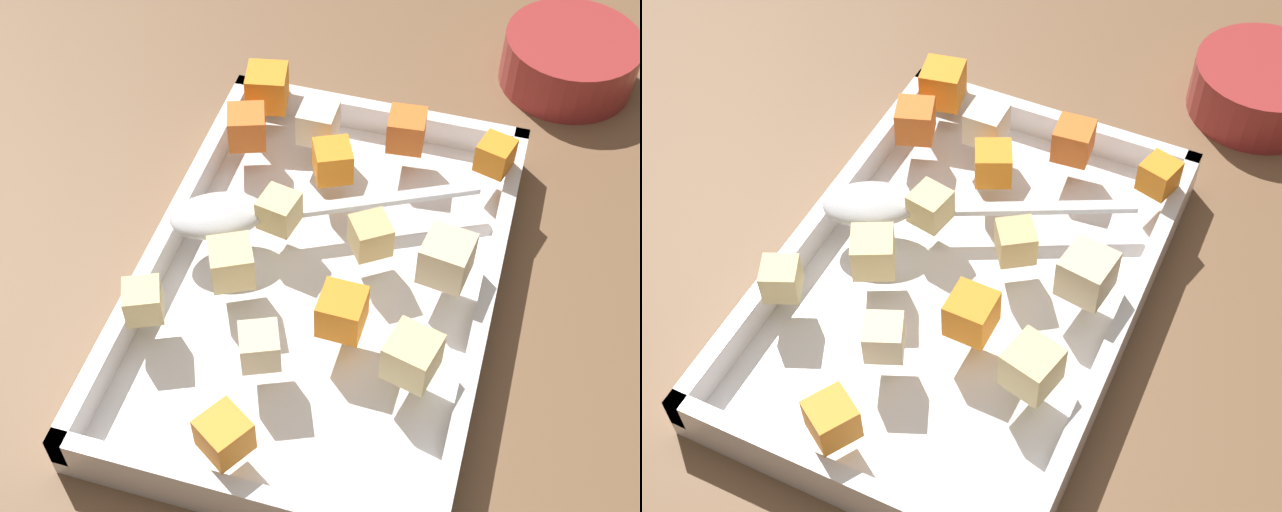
{
  "view_description": "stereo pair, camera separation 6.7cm",
  "coord_description": "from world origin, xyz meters",
  "views": [
    {
      "loc": [
        -0.39,
        -0.13,
        0.56
      ],
      "look_at": [
        0.02,
        -0.02,
        0.05
      ],
      "focal_mm": 51.8,
      "sensor_mm": 36.0,
      "label": 1
    },
    {
      "loc": [
        -0.37,
        -0.2,
        0.56
      ],
      "look_at": [
        0.02,
        -0.02,
        0.05
      ],
      "focal_mm": 51.8,
      "sensor_mm": 36.0,
      "label": 2
    }
  ],
  "objects": [
    {
      "name": "potato_chunk_corner_nw",
      "position": [
        0.05,
        -0.05,
        0.05
      ],
      "size": [
        0.04,
        0.04,
        0.03
      ],
      "primitive_type": "cube",
      "rotation": [
        0.0,
        0.0,
        0.59
      ],
      "color": "tan",
      "rests_on": "baking_dish"
    },
    {
      "name": "serving_spoon",
      "position": [
        0.04,
        0.06,
        0.05
      ],
      "size": [
        0.13,
        0.23,
        0.02
      ],
      "rotation": [
        0.0,
        0.0,
        5.17
      ],
      "color": "silver",
      "rests_on": "baking_dish"
    },
    {
      "name": "small_prep_bowl",
      "position": [
        0.33,
        -0.17,
        0.02
      ],
      "size": [
        0.12,
        0.12,
        0.05
      ],
      "primitive_type": "cylinder",
      "color": "maroon",
      "rests_on": "ground_plane"
    },
    {
      "name": "potato_chunk_front_center",
      "position": [
        -0.07,
        -0.0,
        0.05
      ],
      "size": [
        0.03,
        0.03,
        0.03
      ],
      "primitive_type": "cube",
      "rotation": [
        0.0,
        0.0,
        3.54
      ],
      "color": "beige",
      "rests_on": "baking_dish"
    },
    {
      "name": "potato_chunk_far_left",
      "position": [
        0.05,
        0.02,
        0.05
      ],
      "size": [
        0.03,
        0.03,
        0.03
      ],
      "primitive_type": "cube",
      "rotation": [
        0.0,
        0.0,
        2.95
      ],
      "color": "#E0CC89",
      "rests_on": "baking_dish"
    },
    {
      "name": "potato_chunk_heap_top",
      "position": [
        -0.06,
        0.09,
        0.05
      ],
      "size": [
        0.03,
        0.03,
        0.03
      ],
      "primitive_type": "cube",
      "rotation": [
        0.0,
        0.0,
        1.98
      ],
      "color": "#E0CC89",
      "rests_on": "baking_dish"
    },
    {
      "name": "carrot_chunk_near_left",
      "position": [
        0.13,
        0.08,
        0.06
      ],
      "size": [
        0.04,
        0.04,
        0.03
      ],
      "primitive_type": "cube",
      "rotation": [
        0.0,
        0.0,
        0.33
      ],
      "color": "orange",
      "rests_on": "baking_dish"
    },
    {
      "name": "potato_chunk_near_right",
      "position": [
        -0.05,
        -0.1,
        0.06
      ],
      "size": [
        0.04,
        0.04,
        0.03
      ],
      "primitive_type": "cube",
      "rotation": [
        0.0,
        0.0,
        1.33
      ],
      "color": "#E0CC89",
      "rests_on": "baking_dish"
    },
    {
      "name": "potato_chunk_corner_se",
      "position": [
        -0.01,
        0.04,
        0.06
      ],
      "size": [
        0.04,
        0.04,
        0.03
      ],
      "primitive_type": "cube",
      "rotation": [
        0.0,
        0.0,
        5.17
      ],
      "color": "#E0CC89",
      "rests_on": "baking_dish"
    },
    {
      "name": "baking_dish",
      "position": [
        0.02,
        -0.02,
        0.01
      ],
      "size": [
        0.38,
        0.26,
        0.04
      ],
      "color": "silver",
      "rests_on": "ground_plane"
    },
    {
      "name": "ground_plane",
      "position": [
        0.0,
        0.0,
        0.0
      ],
      "size": [
        4.0,
        4.0,
        0.0
      ],
      "primitive_type": "plane",
      "color": "brown"
    },
    {
      "name": "parsnip_chunk_corner_ne",
      "position": [
        0.15,
        0.02,
        0.06
      ],
      "size": [
        0.03,
        0.03,
        0.03
      ],
      "primitive_type": "cube",
      "rotation": [
        0.0,
        0.0,
        3.14
      ],
      "color": "silver",
      "rests_on": "baking_dish"
    },
    {
      "name": "potato_chunk_center",
      "position": [
        0.04,
        -0.11,
        0.06
      ],
      "size": [
        0.04,
        0.04,
        0.03
      ],
      "primitive_type": "cube",
      "rotation": [
        0.0,
        0.0,
        3.0
      ],
      "color": "beige",
      "rests_on": "baking_dish"
    },
    {
      "name": "carrot_chunk_back_center",
      "position": [
        0.16,
        -0.05,
        0.06
      ],
      "size": [
        0.03,
        0.03,
        0.03
      ],
      "primitive_type": "cube",
      "rotation": [
        0.0,
        0.0,
        0.09
      ],
      "color": "orange",
      "rests_on": "baking_dish"
    },
    {
      "name": "carrot_chunk_rim_edge",
      "position": [
        -0.03,
        -0.05,
        0.06
      ],
      "size": [
        0.03,
        0.03,
        0.03
      ],
      "primitive_type": "cube",
      "rotation": [
        0.0,
        0.0,
        3.12
      ],
      "color": "orange",
      "rests_on": "baking_dish"
    },
    {
      "name": "carrot_chunk_far_right",
      "position": [
        0.11,
        -0.0,
        0.06
      ],
      "size": [
        0.04,
        0.04,
        0.03
      ],
      "primitive_type": "cube",
      "rotation": [
        0.0,
        0.0,
        5.15
      ],
      "color": "orange",
      "rests_on": "baking_dish"
    },
    {
      "name": "carrot_chunk_near_spoon",
      "position": [
        0.16,
        -0.12,
        0.05
      ],
      "size": [
        0.03,
        0.03,
        0.03
      ],
      "primitive_type": "cube",
      "rotation": [
        0.0,
        0.0,
        1.29
      ],
      "color": "orange",
      "rests_on": "baking_dish"
    },
    {
      "name": "carrot_chunk_under_handle",
      "position": [
        0.18,
        0.08,
        0.06
      ],
      "size": [
        0.04,
        0.04,
        0.03
      ],
      "primitive_type": "cube",
      "rotation": [
        0.0,
        0.0,
        0.19
      ],
      "color": "orange",
      "rests_on": "baking_dish"
    },
    {
      "name": "carrot_chunk_heap_side",
      "position": [
        -0.14,
        -0.0,
        0.06
      ],
      "size": [
        0.04,
        0.04,
        0.03
      ],
      "primitive_type": "cube",
      "rotation": [
        0.0,
        0.0,
        4.15
      ],
      "color": "orange",
      "rests_on": "baking_dish"
    }
  ]
}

